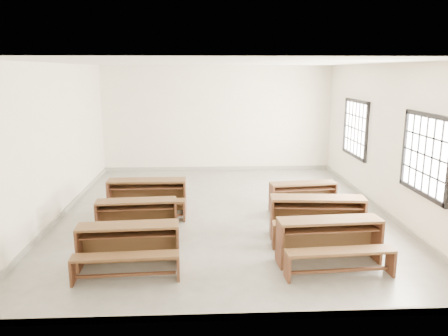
{
  "coord_description": "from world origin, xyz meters",
  "views": [
    {
      "loc": [
        -0.43,
        -9.13,
        3.04
      ],
      "look_at": [
        0.0,
        0.0,
        1.0
      ],
      "focal_mm": 35.0,
      "sensor_mm": 36.0,
      "label": 1
    }
  ],
  "objects_px": {
    "desk_set_0": "(128,244)",
    "desk_set_4": "(318,215)",
    "desk_set_3": "(330,239)",
    "desk_set_5": "(303,195)",
    "desk_set_1": "(137,215)",
    "desk_set_2": "(147,194)"
  },
  "relations": [
    {
      "from": "desk_set_0",
      "to": "desk_set_4",
      "type": "height_order",
      "value": "desk_set_4"
    },
    {
      "from": "desk_set_5",
      "to": "desk_set_2",
      "type": "bearing_deg",
      "value": 173.28
    },
    {
      "from": "desk_set_2",
      "to": "desk_set_4",
      "type": "bearing_deg",
      "value": -25.6
    },
    {
      "from": "desk_set_1",
      "to": "desk_set_4",
      "type": "height_order",
      "value": "desk_set_4"
    },
    {
      "from": "desk_set_3",
      "to": "desk_set_4",
      "type": "relative_size",
      "value": 0.95
    },
    {
      "from": "desk_set_5",
      "to": "desk_set_0",
      "type": "bearing_deg",
      "value": -147.96
    },
    {
      "from": "desk_set_3",
      "to": "desk_set_2",
      "type": "bearing_deg",
      "value": 136.6
    },
    {
      "from": "desk_set_1",
      "to": "desk_set_3",
      "type": "bearing_deg",
      "value": -27.82
    },
    {
      "from": "desk_set_0",
      "to": "desk_set_1",
      "type": "bearing_deg",
      "value": 90.23
    },
    {
      "from": "desk_set_0",
      "to": "desk_set_3",
      "type": "relative_size",
      "value": 0.95
    },
    {
      "from": "desk_set_2",
      "to": "desk_set_3",
      "type": "relative_size",
      "value": 0.99
    },
    {
      "from": "desk_set_1",
      "to": "desk_set_0",
      "type": "bearing_deg",
      "value": -90.62
    },
    {
      "from": "desk_set_0",
      "to": "desk_set_3",
      "type": "height_order",
      "value": "desk_set_3"
    },
    {
      "from": "desk_set_1",
      "to": "desk_set_5",
      "type": "height_order",
      "value": "desk_set_1"
    },
    {
      "from": "desk_set_0",
      "to": "desk_set_2",
      "type": "relative_size",
      "value": 0.96
    },
    {
      "from": "desk_set_3",
      "to": "desk_set_4",
      "type": "height_order",
      "value": "desk_set_4"
    },
    {
      "from": "desk_set_4",
      "to": "desk_set_0",
      "type": "bearing_deg",
      "value": -156.13
    },
    {
      "from": "desk_set_1",
      "to": "desk_set_4",
      "type": "distance_m",
      "value": 3.38
    },
    {
      "from": "desk_set_5",
      "to": "desk_set_1",
      "type": "bearing_deg",
      "value": -166.77
    },
    {
      "from": "desk_set_2",
      "to": "desk_set_4",
      "type": "height_order",
      "value": "desk_set_4"
    },
    {
      "from": "desk_set_1",
      "to": "desk_set_4",
      "type": "bearing_deg",
      "value": -9.43
    },
    {
      "from": "desk_set_1",
      "to": "desk_set_2",
      "type": "height_order",
      "value": "desk_set_2"
    }
  ]
}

